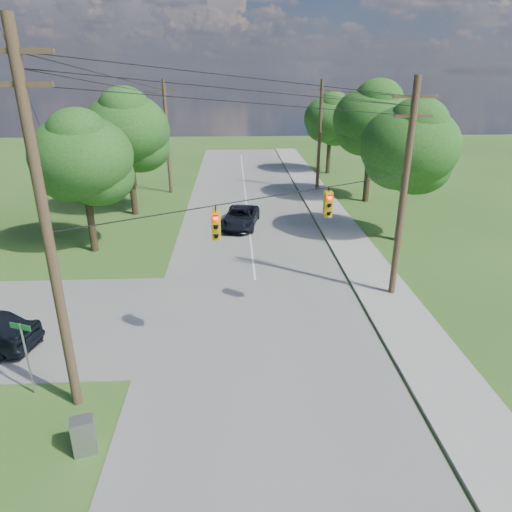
{
  "coord_description": "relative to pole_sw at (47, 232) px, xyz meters",
  "views": [
    {
      "loc": [
        0.92,
        -12.59,
        10.61
      ],
      "look_at": [
        1.8,
        5.0,
        3.48
      ],
      "focal_mm": 32.0,
      "sensor_mm": 36.0,
      "label": 1
    }
  ],
  "objects": [
    {
      "name": "ground",
      "position": [
        4.6,
        -0.4,
        -6.23
      ],
      "size": [
        140.0,
        140.0,
        0.0
      ],
      "primitive_type": "plane",
      "color": "#32551C",
      "rests_on": "ground"
    },
    {
      "name": "main_road",
      "position": [
        6.6,
        4.6,
        -6.21
      ],
      "size": [
        10.0,
        100.0,
        0.03
      ],
      "primitive_type": "cube",
      "color": "gray",
      "rests_on": "ground"
    },
    {
      "name": "sidewalk_east",
      "position": [
        13.3,
        4.6,
        -6.17
      ],
      "size": [
        2.6,
        100.0,
        0.12
      ],
      "primitive_type": "cube",
      "color": "#99968F",
      "rests_on": "ground"
    },
    {
      "name": "pole_sw",
      "position": [
        0.0,
        0.0,
        0.0
      ],
      "size": [
        2.0,
        0.32,
        12.0
      ],
      "color": "brown",
      "rests_on": "ground"
    },
    {
      "name": "pole_ne",
      "position": [
        13.5,
        7.6,
        -0.76
      ],
      "size": [
        2.0,
        0.32,
        10.5
      ],
      "color": "brown",
      "rests_on": "ground"
    },
    {
      "name": "pole_north_e",
      "position": [
        13.5,
        29.6,
        -1.1
      ],
      "size": [
        2.0,
        0.32,
        10.0
      ],
      "color": "brown",
      "rests_on": "ground"
    },
    {
      "name": "pole_north_w",
      "position": [
        -0.4,
        29.6,
        -1.1
      ],
      "size": [
        2.0,
        0.32,
        10.0
      ],
      "color": "brown",
      "rests_on": "ground"
    },
    {
      "name": "power_lines",
      "position": [
        6.1,
        11.14,
        2.93
      ],
      "size": [
        13.93,
        29.62,
        4.93
      ],
      "color": "black",
      "rests_on": "ground"
    },
    {
      "name": "traffic_signals",
      "position": [
        7.15,
        4.03,
        -0.73
      ],
      "size": [
        4.91,
        3.27,
        1.05
      ],
      "color": "gold",
      "rests_on": "ground"
    },
    {
      "name": "tree_w_near",
      "position": [
        -3.4,
        14.6,
        -0.3
      ],
      "size": [
        6.0,
        6.0,
        8.4
      ],
      "color": "#3C2F1E",
      "rests_on": "ground"
    },
    {
      "name": "tree_w_mid",
      "position": [
        -2.4,
        22.6,
        0.35
      ],
      "size": [
        6.4,
        6.4,
        9.22
      ],
      "color": "#3C2F1E",
      "rests_on": "ground"
    },
    {
      "name": "tree_w_far",
      "position": [
        -4.4,
        32.6,
        0.02
      ],
      "size": [
        6.0,
        6.0,
        8.73
      ],
      "color": "#3C2F1E",
      "rests_on": "ground"
    },
    {
      "name": "tree_e_near",
      "position": [
        16.6,
        15.6,
        0.02
      ],
      "size": [
        6.2,
        6.2,
        8.81
      ],
      "color": "#3C2F1E",
      "rests_on": "ground"
    },
    {
      "name": "tree_e_mid",
      "position": [
        17.1,
        25.6,
        0.68
      ],
      "size": [
        6.6,
        6.6,
        9.64
      ],
      "color": "#3C2F1E",
      "rests_on": "ground"
    },
    {
      "name": "tree_e_far",
      "position": [
        16.1,
        37.6,
        -0.31
      ],
      "size": [
        5.8,
        5.8,
        8.32
      ],
      "color": "#3C2F1E",
      "rests_on": "ground"
    },
    {
      "name": "car_main_north",
      "position": [
        5.98,
        18.99,
        -5.5
      ],
      "size": [
        3.19,
        5.39,
        1.41
      ],
      "primitive_type": "imported",
      "rotation": [
        0.0,
        0.0,
        -0.18
      ],
      "color": "black",
      "rests_on": "main_road"
    },
    {
      "name": "control_cabinet",
      "position": [
        0.95,
        -2.24,
        -5.62
      ],
      "size": [
        0.78,
        0.65,
        1.21
      ],
      "primitive_type": "cube",
      "rotation": [
        0.0,
        0.0,
        0.29
      ],
      "color": "gray",
      "rests_on": "ground"
    },
    {
      "name": "street_name_sign",
      "position": [
        -1.69,
        0.6,
        -4.45
      ],
      "size": [
        0.8,
        0.32,
        2.82
      ],
      "rotation": [
        0.0,
        0.0,
        -0.36
      ],
      "color": "gray",
      "rests_on": "ground"
    }
  ]
}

